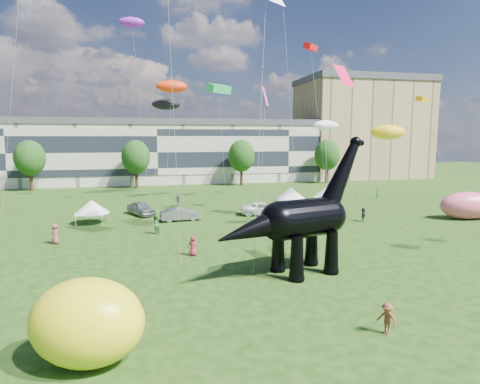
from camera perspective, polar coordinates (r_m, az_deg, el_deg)
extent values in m
plane|color=#16330C|center=(26.91, 8.49, -12.77)|extent=(220.00, 220.00, 0.00)
cube|color=beige|center=(85.57, -11.71, 5.35)|extent=(78.00, 11.00, 12.00)
cube|color=tan|center=(101.24, 16.80, 8.37)|extent=(28.00, 18.00, 22.00)
cylinder|color=#382314|center=(79.67, -27.54, 1.28)|extent=(0.56, 0.56, 3.20)
ellipsoid|color=#14380F|center=(79.34, -27.76, 4.67)|extent=(5.20, 5.20, 6.24)
cylinder|color=#382314|center=(76.94, -14.50, 1.72)|extent=(0.56, 0.56, 3.20)
ellipsoid|color=#14380F|center=(76.61, -14.62, 5.23)|extent=(5.20, 5.20, 6.24)
cylinder|color=#382314|center=(78.78, 0.20, 2.11)|extent=(0.56, 0.56, 3.20)
ellipsoid|color=#14380F|center=(78.45, 0.20, 5.54)|extent=(5.20, 5.20, 6.24)
cylinder|color=#382314|center=(84.55, 12.20, 2.32)|extent=(0.56, 0.56, 3.20)
ellipsoid|color=#14380F|center=(84.24, 12.30, 5.52)|extent=(5.20, 5.20, 6.24)
cone|color=black|center=(26.95, 8.09, -9.38)|extent=(1.28, 1.28, 2.99)
sphere|color=black|center=(27.37, 8.04, -12.01)|extent=(1.09, 1.09, 1.09)
cone|color=black|center=(28.65, 5.44, -8.29)|extent=(1.28, 1.28, 2.99)
sphere|color=black|center=(29.04, 5.41, -10.78)|extent=(1.09, 1.09, 1.09)
cone|color=black|center=(28.78, 12.91, -8.39)|extent=(1.28, 1.28, 2.99)
sphere|color=black|center=(29.17, 12.83, -10.87)|extent=(1.09, 1.09, 1.09)
cone|color=black|center=(30.38, 10.14, -7.45)|extent=(1.28, 1.28, 2.99)
sphere|color=black|center=(30.75, 10.08, -9.81)|extent=(1.09, 1.09, 1.09)
cylinder|color=black|center=(28.03, 9.13, -3.69)|extent=(4.77, 3.76, 2.69)
sphere|color=black|center=(26.82, 5.59, -4.15)|extent=(2.69, 2.69, 2.69)
sphere|color=black|center=(29.34, 12.35, -3.26)|extent=(2.59, 2.59, 2.59)
cone|color=black|center=(29.75, 14.28, 2.44)|extent=(4.02, 2.49, 5.27)
sphere|color=black|center=(30.48, 16.11, 6.80)|extent=(0.84, 0.84, 0.84)
cylinder|color=black|center=(30.69, 16.50, 6.70)|extent=(0.79, 0.62, 0.44)
cone|color=black|center=(25.81, 1.80, -5.35)|extent=(5.64, 3.49, 2.92)
imported|color=#A2A3A7|center=(50.26, -13.91, -2.28)|extent=(3.93, 5.17, 1.64)
imported|color=gray|center=(46.02, -8.45, -3.13)|extent=(4.75, 2.05, 1.52)
imported|color=white|center=(49.01, 3.35, -2.38)|extent=(5.84, 3.39, 1.53)
imported|color=#595960|center=(50.09, 6.91, -2.31)|extent=(4.50, 4.73, 1.35)
cube|color=white|center=(54.35, 7.19, -1.00)|extent=(4.12, 4.12, 0.13)
cone|color=white|center=(54.22, 7.20, -0.13)|extent=(5.22, 5.22, 1.58)
cylinder|color=#999999|center=(52.39, 7.06, -1.97)|extent=(0.06, 0.06, 1.16)
cylinder|color=#999999|center=(54.38, 9.37, -1.66)|extent=(0.06, 0.06, 1.16)
cylinder|color=#999999|center=(54.57, 4.99, -1.55)|extent=(0.06, 0.06, 1.16)
cylinder|color=#999999|center=(56.49, 7.28, -1.27)|extent=(0.06, 0.06, 1.16)
cube|color=white|center=(57.32, 12.19, -0.76)|extent=(3.80, 3.80, 0.12)
cone|color=white|center=(57.21, 12.21, 0.00)|extent=(4.82, 4.82, 1.44)
cylinder|color=#999999|center=(56.05, 10.81, -1.46)|extent=(0.06, 0.06, 1.06)
cylinder|color=#999999|center=(56.11, 13.57, -1.53)|extent=(0.06, 0.06, 1.06)
cylinder|color=#999999|center=(58.72, 10.83, -1.04)|extent=(0.06, 0.06, 1.06)
cylinder|color=#999999|center=(58.77, 13.46, -1.11)|extent=(0.06, 0.06, 1.06)
cube|color=white|center=(47.04, -20.30, -2.90)|extent=(3.32, 3.32, 0.12)
cone|color=white|center=(46.90, -20.34, -1.96)|extent=(4.21, 4.21, 1.47)
cylinder|color=#999999|center=(46.25, -22.37, -3.86)|extent=(0.06, 0.06, 1.08)
cylinder|color=#999999|center=(45.48, -19.07, -3.89)|extent=(0.06, 0.06, 1.08)
cylinder|color=#999999|center=(48.82, -21.38, -3.22)|extent=(0.06, 0.06, 1.08)
cylinder|color=#999999|center=(48.08, -18.25, -3.24)|extent=(0.06, 0.06, 1.08)
ellipsoid|color=#F65F7D|center=(53.24, 29.62, -1.68)|extent=(6.81, 4.22, 3.18)
ellipsoid|color=yellow|center=(18.53, -20.86, -16.90)|extent=(5.63, 4.90, 3.66)
imported|color=#397C31|center=(40.20, -11.95, -4.55)|extent=(1.14, 1.14, 1.87)
imported|color=#9C273A|center=(32.53, -6.71, -7.61)|extent=(0.88, 0.67, 1.61)
imported|color=#5E2F6A|center=(55.78, -8.83, -1.12)|extent=(0.88, 1.08, 1.72)
imported|color=#2F776F|center=(65.42, 18.95, -0.13)|extent=(0.70, 0.76, 1.75)
imported|color=olive|center=(40.70, 11.41, -4.58)|extent=(1.07, 1.18, 1.59)
imported|color=brown|center=(39.30, -24.80, -5.43)|extent=(0.60, 0.91, 1.82)
imported|color=brown|center=(21.36, 20.15, -16.55)|extent=(0.95, 1.16, 1.56)
imported|color=#265D8C|center=(37.26, 8.60, -5.58)|extent=(0.74, 0.66, 1.71)
imported|color=black|center=(47.20, 17.12, -3.09)|extent=(1.06, 1.51, 1.57)
plane|color=#EB0F49|center=(46.72, 14.56, 15.70)|extent=(3.19, 2.65, 2.40)
cube|color=#EDA80C|center=(53.48, 24.49, 11.94)|extent=(2.10, 1.76, 0.78)
ellipsoid|color=gold|center=(59.10, 20.30, 7.98)|extent=(5.54, 5.01, 2.03)
ellipsoid|color=white|center=(41.31, 12.09, 9.24)|extent=(2.50, 2.84, 1.03)
cube|color=green|center=(59.69, -3.01, 14.46)|extent=(3.90, 3.42, 1.45)
plane|color=#DB3D7D|center=(48.89, 3.62, 13.44)|extent=(1.59, 2.40, 2.28)
ellipsoid|color=black|center=(66.68, -10.46, 12.16)|extent=(4.91, 3.81, 1.75)
ellipsoid|color=purple|center=(62.27, -15.15, 22.27)|extent=(3.78, 3.50, 1.39)
cube|color=red|center=(60.76, 9.98, 19.63)|extent=(2.66, 2.64, 1.03)
ellipsoid|color=red|center=(64.06, -9.69, 14.57)|extent=(5.12, 4.39, 1.85)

